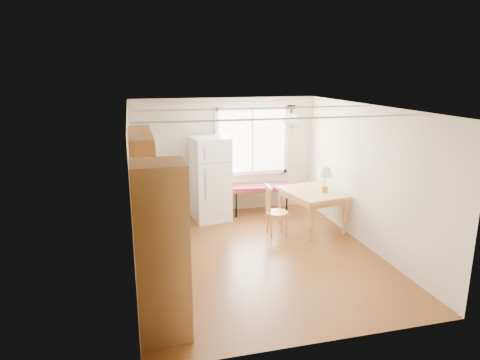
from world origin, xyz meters
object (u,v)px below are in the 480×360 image
object	(u,v)px
bench	(260,188)
refrigerator	(211,179)
dining_table	(312,196)
chair	(273,207)

from	to	relation	value
bench	refrigerator	bearing A→B (deg)	-166.13
dining_table	chair	xyz separation A→B (m)	(-0.85, -0.13, -0.12)
bench	chair	distance (m)	1.34
dining_table	bench	bearing A→B (deg)	110.15
bench	chair	size ratio (longest dim) A/B	1.46
refrigerator	chair	xyz separation A→B (m)	(0.96, -1.18, -0.32)
refrigerator	bench	xyz separation A→B (m)	(1.11, 0.15, -0.31)
bench	dining_table	size ratio (longest dim) A/B	1.02
dining_table	chair	size ratio (longest dim) A/B	1.44
dining_table	chair	bearing A→B (deg)	178.36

